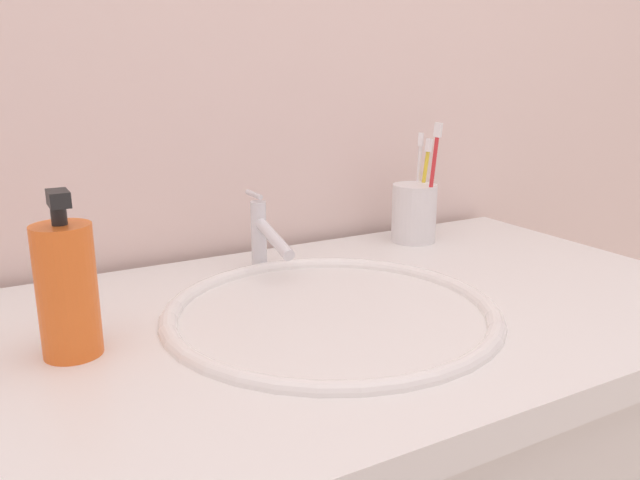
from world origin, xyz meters
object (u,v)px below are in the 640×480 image
faucet (264,234)px  toothbrush_cup (414,213)px  toothbrush_yellow (424,181)px  soap_dispenser (67,289)px  toothbrush_red (432,176)px  toothbrush_white (418,177)px

faucet → toothbrush_cup: faucet is taller
faucet → toothbrush_yellow: size_ratio=0.84×
faucet → toothbrush_cup: (0.31, 0.03, -0.01)m
toothbrush_yellow → soap_dispenser: bearing=-162.0°
toothbrush_red → soap_dispenser: size_ratio=1.13×
faucet → toothbrush_white: toothbrush_white is taller
toothbrush_white → soap_dispenser: bearing=-161.0°
faucet → toothbrush_red: size_ratio=0.71×
toothbrush_yellow → soap_dispenser: 0.67m
toothbrush_red → soap_dispenser: 0.65m
faucet → toothbrush_cup: 0.31m
toothbrush_red → toothbrush_yellow: bearing=68.4°
toothbrush_white → soap_dispenser: size_ratio=1.01×
faucet → toothbrush_red: toothbrush_red is taller
toothbrush_red → soap_dispenser: toothbrush_red is taller
toothbrush_cup → toothbrush_white: 0.07m
faucet → toothbrush_white: 0.34m
faucet → toothbrush_white: (0.33, 0.05, 0.05)m
toothbrush_white → faucet: bearing=-171.6°
toothbrush_cup → toothbrush_red: 0.08m
faucet → toothbrush_red: bearing=-1.6°
toothbrush_red → toothbrush_yellow: (0.02, 0.04, -0.02)m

